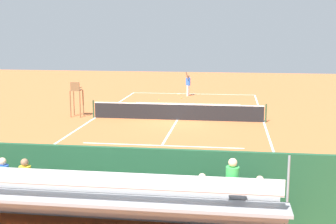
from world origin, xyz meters
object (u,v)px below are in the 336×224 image
(tennis_net, at_px, (177,112))
(tennis_racket, at_px, (179,94))
(equipment_bag, at_px, (154,202))
(tennis_player, at_px, (188,83))
(bleacher_stand, at_px, (105,200))
(umpire_chair, at_px, (76,95))
(tennis_ball_near, at_px, (159,100))
(courtside_bench, at_px, (227,192))
(tennis_ball_far, at_px, (181,98))

(tennis_net, relative_size, tennis_racket, 18.15)
(equipment_bag, height_order, tennis_player, tennis_player)
(equipment_bag, bearing_deg, bleacher_stand, 63.77)
(umpire_chair, xyz_separation_m, equipment_bag, (-7.09, 13.57, -1.13))
(umpire_chair, bearing_deg, tennis_ball_near, -118.69)
(tennis_net, distance_m, tennis_racket, 10.72)
(tennis_net, relative_size, courtside_bench, 5.72)
(tennis_ball_near, distance_m, tennis_ball_far, 1.92)
(umpire_chair, bearing_deg, bleacher_stand, 111.58)
(equipment_bag, bearing_deg, courtside_bench, -176.60)
(tennis_ball_near, bearing_deg, bleacher_stand, 95.56)
(tennis_player, bearing_deg, umpire_chair, 58.57)
(bleacher_stand, xyz_separation_m, tennis_ball_near, (2.21, -22.68, -0.92))
(tennis_racket, xyz_separation_m, tennis_ball_far, (-0.46, 2.19, 0.02))
(umpire_chair, height_order, tennis_ball_near, umpire_chair)
(umpire_chair, xyz_separation_m, tennis_ball_near, (-3.93, -7.17, -1.28))
(tennis_net, xyz_separation_m, tennis_ball_near, (2.27, -7.34, -0.47))
(umpire_chair, relative_size, tennis_ball_far, 32.42)
(tennis_ball_far, bearing_deg, tennis_racket, -78.10)
(tennis_net, distance_m, tennis_ball_far, 8.50)
(umpire_chair, distance_m, tennis_player, 11.30)
(umpire_chair, distance_m, tennis_racket, 11.70)
(courtside_bench, relative_size, tennis_player, 0.93)
(equipment_bag, distance_m, tennis_racket, 24.13)
(bleacher_stand, relative_size, tennis_ball_far, 137.27)
(courtside_bench, xyz_separation_m, tennis_ball_far, (3.75, -21.73, -0.53))
(courtside_bench, bearing_deg, tennis_net, -77.07)
(tennis_ball_near, bearing_deg, tennis_racket, -108.50)
(tennis_racket, height_order, tennis_ball_near, tennis_ball_near)
(tennis_ball_near, bearing_deg, tennis_net, 107.20)
(umpire_chair, xyz_separation_m, tennis_player, (-5.89, -9.64, -0.30))
(tennis_net, bearing_deg, tennis_racket, -83.74)
(tennis_player, relative_size, tennis_ball_far, 29.18)
(tennis_player, relative_size, tennis_racket, 3.39)
(bleacher_stand, bearing_deg, tennis_ball_near, -84.44)
(bleacher_stand, height_order, tennis_player, bleacher_stand)
(tennis_racket, height_order, tennis_ball_far, tennis_ball_far)
(tennis_ball_near, bearing_deg, tennis_player, -128.54)
(tennis_racket, bearing_deg, courtside_bench, 99.99)
(umpire_chair, xyz_separation_m, tennis_racket, (-5.03, -10.48, -1.30))
(tennis_net, bearing_deg, bleacher_stand, 89.76)
(bleacher_stand, distance_m, courtside_bench, 3.76)
(tennis_player, bearing_deg, bleacher_stand, 90.56)
(umpire_chair, bearing_deg, tennis_net, 178.44)
(tennis_net, relative_size, bleacher_stand, 1.14)
(tennis_racket, bearing_deg, tennis_ball_near, 71.50)
(umpire_chair, distance_m, tennis_ball_far, 10.03)
(umpire_chair, bearing_deg, tennis_racket, -115.65)
(bleacher_stand, bearing_deg, courtside_bench, -146.42)
(courtside_bench, bearing_deg, tennis_ball_far, -80.20)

